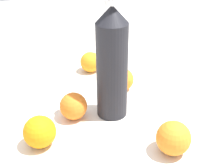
{
  "coord_description": "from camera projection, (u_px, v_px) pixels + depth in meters",
  "views": [
    {
      "loc": [
        -0.15,
        -0.59,
        0.42
      ],
      "look_at": [
        -0.02,
        0.02,
        0.08
      ],
      "focal_mm": 49.25,
      "sensor_mm": 36.0,
      "label": 1
    }
  ],
  "objects": [
    {
      "name": "water_bottle",
      "position": [
        112.0,
        63.0,
        0.68
      ],
      "size": [
        0.07,
        0.07,
        0.29
      ],
      "rotation": [
        0.0,
        0.0,
        4.56
      ],
      "color": "black",
      "rests_on": "ground_plane"
    },
    {
      "name": "orange_0",
      "position": [
        90.0,
        62.0,
        0.93
      ],
      "size": [
        0.06,
        0.06,
        0.06
      ],
      "primitive_type": "sphere",
      "color": "orange",
      "rests_on": "ground_plane"
    },
    {
      "name": "ground_plane",
      "position": [
        122.0,
        115.0,
        0.74
      ],
      "size": [
        2.4,
        2.4,
        0.0
      ],
      "primitive_type": "plane",
      "color": "silver"
    },
    {
      "name": "orange_2",
      "position": [
        40.0,
        132.0,
        0.63
      ],
      "size": [
        0.07,
        0.07,
        0.07
      ],
      "primitive_type": "sphere",
      "color": "orange",
      "rests_on": "ground_plane"
    },
    {
      "name": "orange_1",
      "position": [
        173.0,
        138.0,
        0.61
      ],
      "size": [
        0.07,
        0.07,
        0.07
      ],
      "primitive_type": "sphere",
      "color": "orange",
      "rests_on": "ground_plane"
    },
    {
      "name": "orange_3",
      "position": [
        122.0,
        79.0,
        0.83
      ],
      "size": [
        0.06,
        0.06,
        0.06
      ],
      "primitive_type": "sphere",
      "color": "orange",
      "rests_on": "ground_plane"
    },
    {
      "name": "orange_4",
      "position": [
        73.0,
        106.0,
        0.71
      ],
      "size": [
        0.06,
        0.06,
        0.06
      ],
      "primitive_type": "sphere",
      "color": "orange",
      "rests_on": "ground_plane"
    }
  ]
}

